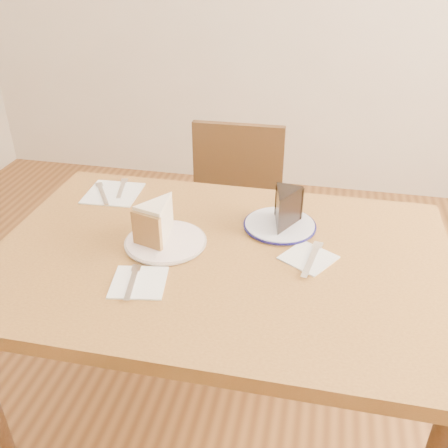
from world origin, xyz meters
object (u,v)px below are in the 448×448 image
table (220,284)px  plate_navy (280,225)px  chocolate_cake (284,211)px  plate_cream (166,242)px  carrot_cake (161,220)px  chair_far (232,227)px

table → plate_navy: plate_navy is taller
plate_navy → chocolate_cake: chocolate_cake is taller
plate_cream → plate_navy: size_ratio=1.07×
plate_navy → carrot_cake: size_ratio=1.66×
plate_cream → carrot_cake: bearing=128.4°
table → plate_navy: (0.14, 0.17, 0.10)m
chair_far → plate_cream: size_ratio=4.02×
table → plate_navy: bearing=50.5°
chocolate_cake → table: bearing=55.9°
chair_far → plate_cream: 0.64m
chair_far → chocolate_cake: 0.59m
chair_far → carrot_cake: (-0.09, -0.55, 0.34)m
plate_navy → carrot_cake: carrot_cake is taller
chair_far → carrot_cake: size_ratio=7.15×
chair_far → plate_navy: 0.55m
chair_far → plate_navy: chair_far is taller
plate_navy → chocolate_cake: bearing=-51.4°
table → plate_navy: 0.24m
carrot_cake → chocolate_cake: 0.34m
table → chair_far: 0.62m
carrot_cake → chair_far: bearing=96.9°
plate_navy → carrot_cake: 0.34m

